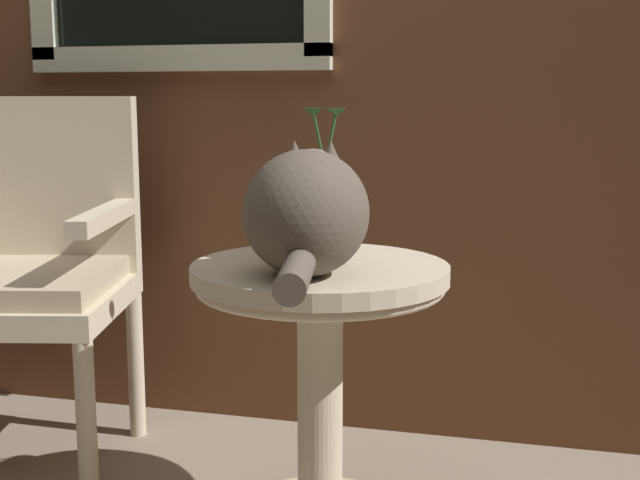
{
  "coord_description": "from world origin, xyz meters",
  "views": [
    {
      "loc": [
        0.62,
        -1.49,
        0.92
      ],
      "look_at": [
        0.21,
        0.13,
        0.64
      ],
      "focal_mm": 46.83,
      "sensor_mm": 36.0,
      "label": 1
    }
  ],
  "objects_px": {
    "wicker_chair": "(22,261)",
    "pewter_vase_with_ivy": "(325,210)",
    "cat": "(307,210)",
    "wicker_side_table": "(320,348)"
  },
  "relations": [
    {
      "from": "wicker_side_table",
      "to": "wicker_chair",
      "type": "distance_m",
      "value": 0.84
    },
    {
      "from": "wicker_chair",
      "to": "pewter_vase_with_ivy",
      "type": "xyz_separation_m",
      "value": [
        0.79,
        -0.05,
        0.16
      ]
    },
    {
      "from": "cat",
      "to": "pewter_vase_with_ivy",
      "type": "distance_m",
      "value": 0.23
    },
    {
      "from": "wicker_side_table",
      "to": "pewter_vase_with_ivy",
      "type": "xyz_separation_m",
      "value": [
        -0.02,
        0.13,
        0.27
      ]
    },
    {
      "from": "cat",
      "to": "pewter_vase_with_ivy",
      "type": "xyz_separation_m",
      "value": [
        -0.02,
        0.23,
        -0.03
      ]
    },
    {
      "from": "wicker_side_table",
      "to": "pewter_vase_with_ivy",
      "type": "relative_size",
      "value": 1.86
    },
    {
      "from": "wicker_side_table",
      "to": "cat",
      "type": "height_order",
      "value": "cat"
    },
    {
      "from": "wicker_side_table",
      "to": "wicker_chair",
      "type": "relative_size",
      "value": 0.63
    },
    {
      "from": "wicker_side_table",
      "to": "cat",
      "type": "relative_size",
      "value": 1.0
    },
    {
      "from": "pewter_vase_with_ivy",
      "to": "cat",
      "type": "bearing_deg",
      "value": -85.06
    }
  ]
}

